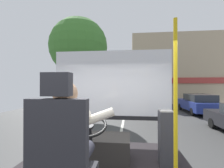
{
  "coord_description": "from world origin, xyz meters",
  "views": [
    {
      "loc": [
        0.4,
        -1.87,
        2.01
      ],
      "look_at": [
        0.05,
        1.21,
        2.03
      ],
      "focal_mm": 26.24,
      "sensor_mm": 36.0,
      "label": 1
    }
  ],
  "objects_px": {
    "driver_seat": "(62,165)",
    "handrail_pole": "(176,106)",
    "bus_driver": "(68,137)",
    "fare_box": "(166,137)",
    "parked_car_blue": "(198,103)",
    "steering_console": "(95,148)"
  },
  "relations": [
    {
      "from": "driver_seat",
      "to": "handrail_pole",
      "type": "xyz_separation_m",
      "value": [
        1.06,
        0.59,
        0.43
      ]
    },
    {
      "from": "bus_driver",
      "to": "fare_box",
      "type": "relative_size",
      "value": 0.99
    },
    {
      "from": "driver_seat",
      "to": "fare_box",
      "type": "height_order",
      "value": "driver_seat"
    },
    {
      "from": "driver_seat",
      "to": "parked_car_blue",
      "type": "relative_size",
      "value": 0.31
    },
    {
      "from": "bus_driver",
      "to": "steering_console",
      "type": "bearing_deg",
      "value": 90.0
    },
    {
      "from": "steering_console",
      "to": "parked_car_blue",
      "type": "distance_m",
      "value": 11.28
    },
    {
      "from": "handrail_pole",
      "to": "fare_box",
      "type": "xyz_separation_m",
      "value": [
        0.04,
        0.68,
        -0.56
      ]
    },
    {
      "from": "handrail_pole",
      "to": "parked_car_blue",
      "type": "distance_m",
      "value": 11.46
    },
    {
      "from": "driver_seat",
      "to": "bus_driver",
      "type": "relative_size",
      "value": 1.6
    },
    {
      "from": "bus_driver",
      "to": "driver_seat",
      "type": "bearing_deg",
      "value": -90.0
    },
    {
      "from": "fare_box",
      "to": "bus_driver",
      "type": "bearing_deg",
      "value": -133.5
    },
    {
      "from": "bus_driver",
      "to": "parked_car_blue",
      "type": "bearing_deg",
      "value": 63.79
    },
    {
      "from": "fare_box",
      "to": "parked_car_blue",
      "type": "bearing_deg",
      "value": 66.31
    },
    {
      "from": "handrail_pole",
      "to": "parked_car_blue",
      "type": "relative_size",
      "value": 0.46
    },
    {
      "from": "driver_seat",
      "to": "parked_car_blue",
      "type": "bearing_deg",
      "value": 64.03
    },
    {
      "from": "driver_seat",
      "to": "steering_console",
      "type": "height_order",
      "value": "driver_seat"
    },
    {
      "from": "parked_car_blue",
      "to": "handrail_pole",
      "type": "bearing_deg",
      "value": -112.49
    },
    {
      "from": "bus_driver",
      "to": "fare_box",
      "type": "height_order",
      "value": "bus_driver"
    },
    {
      "from": "steering_console",
      "to": "fare_box",
      "type": "distance_m",
      "value": 1.11
    },
    {
      "from": "driver_seat",
      "to": "parked_car_blue",
      "type": "height_order",
      "value": "driver_seat"
    },
    {
      "from": "bus_driver",
      "to": "parked_car_blue",
      "type": "relative_size",
      "value": 0.19
    },
    {
      "from": "driver_seat",
      "to": "bus_driver",
      "type": "xyz_separation_m",
      "value": [
        -0.0,
        0.11,
        0.19
      ]
    }
  ]
}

